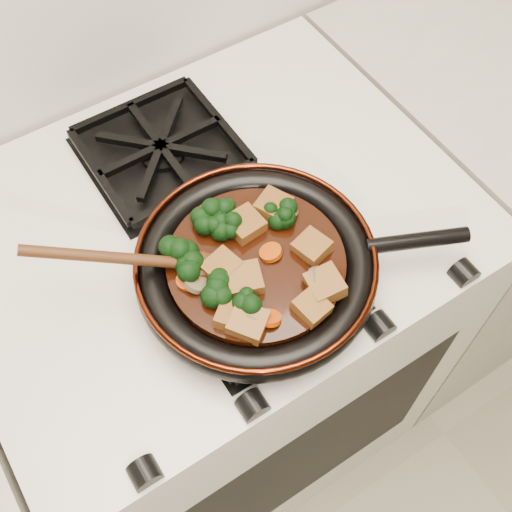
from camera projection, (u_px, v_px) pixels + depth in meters
stove at (222, 342)px, 1.33m from camera, size 0.76×0.60×0.90m
burner_grate_front at (259, 282)px, 0.88m from camera, size 0.23×0.23×0.03m
burner_grate_back at (162, 150)px, 1.00m from camera, size 0.23×0.23×0.03m
skillet at (258, 266)px, 0.85m from camera, size 0.43×0.33×0.05m
braising_sauce at (256, 264)px, 0.85m from camera, size 0.24×0.24×0.02m
tofu_cube_0 at (325, 285)px, 0.81m from camera, size 0.05×0.05×0.03m
tofu_cube_1 at (312, 247)px, 0.84m from camera, size 0.05×0.05×0.03m
tofu_cube_2 at (273, 207)px, 0.88m from camera, size 0.06×0.06×0.03m
tofu_cube_3 at (222, 268)px, 0.83m from camera, size 0.05×0.05×0.03m
tofu_cube_4 at (232, 317)px, 0.79m from camera, size 0.05×0.05×0.02m
tofu_cube_5 at (248, 323)px, 0.78m from camera, size 0.06×0.06×0.03m
tofu_cube_6 at (244, 280)px, 0.82m from camera, size 0.06×0.06×0.03m
tofu_cube_7 at (312, 307)px, 0.80m from camera, size 0.04×0.05×0.02m
tofu_cube_8 at (245, 225)px, 0.86m from camera, size 0.05×0.05×0.03m
broccoli_floret_0 at (226, 231)px, 0.86m from camera, size 0.08×0.07×0.06m
broccoli_floret_1 at (182, 251)px, 0.84m from camera, size 0.09×0.09×0.07m
broccoli_floret_2 at (193, 272)px, 0.82m from camera, size 0.09×0.09×0.06m
broccoli_floret_3 at (226, 214)px, 0.87m from camera, size 0.09×0.09×0.06m
broccoli_floret_4 at (206, 220)px, 0.86m from camera, size 0.07×0.08×0.07m
broccoli_floret_5 at (247, 309)px, 0.79m from camera, size 0.08×0.08×0.06m
broccoli_floret_6 at (219, 290)px, 0.81m from camera, size 0.08×0.08×0.06m
broccoli_floret_7 at (283, 215)px, 0.87m from camera, size 0.07×0.07×0.06m
carrot_coin_0 at (269, 318)px, 0.79m from camera, size 0.03×0.03×0.03m
carrot_coin_1 at (188, 280)px, 0.82m from camera, size 0.03×0.03×0.01m
carrot_coin_2 at (271, 252)px, 0.84m from camera, size 0.03×0.03×0.02m
carrot_coin_3 at (235, 290)px, 0.81m from camera, size 0.03×0.03×0.02m
carrot_coin_4 at (208, 213)px, 0.88m from camera, size 0.03×0.03×0.01m
mushroom_slice_0 at (318, 279)px, 0.82m from camera, size 0.04×0.04×0.03m
mushroom_slice_1 at (287, 211)px, 0.88m from camera, size 0.04×0.04×0.02m
mushroom_slice_2 at (195, 282)px, 0.82m from camera, size 0.04×0.04×0.02m
mushroom_slice_3 at (254, 317)px, 0.79m from camera, size 0.04×0.04×0.03m
wooden_spoon at (151, 261)px, 0.81m from camera, size 0.14×0.09×0.22m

